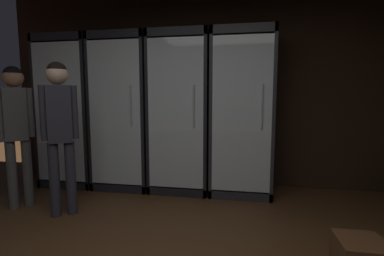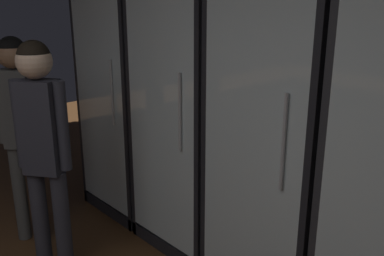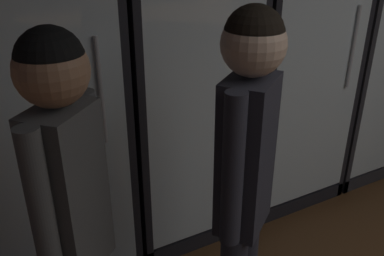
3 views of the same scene
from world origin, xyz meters
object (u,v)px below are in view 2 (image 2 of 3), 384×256
cooler_far_left (136,96)px  cooler_center (289,138)px  shopper_near (42,139)px  shopper_far (20,117)px  cooler_left (199,115)px

cooler_far_left → cooler_center: (1.57, 0.00, 0.00)m
shopper_near → cooler_far_left: bearing=116.4°
cooler_center → shopper_far: bearing=-149.2°
shopper_far → shopper_near: bearing=-8.7°
cooler_far_left → cooler_center: same height
cooler_far_left → shopper_far: size_ratio=1.31×
shopper_near → cooler_center: bearing=45.7°
cooler_left → shopper_far: (-0.85, -0.97, -0.01)m
cooler_left → cooler_center: 0.78m
cooler_far_left → shopper_far: 0.98m
cooler_left → cooler_far_left: bearing=-179.9°
cooler_left → cooler_center: same height
cooler_left → shopper_near: 1.10m
cooler_left → shopper_near: size_ratio=1.29×
shopper_near → shopper_far: (-0.59, 0.09, -0.00)m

